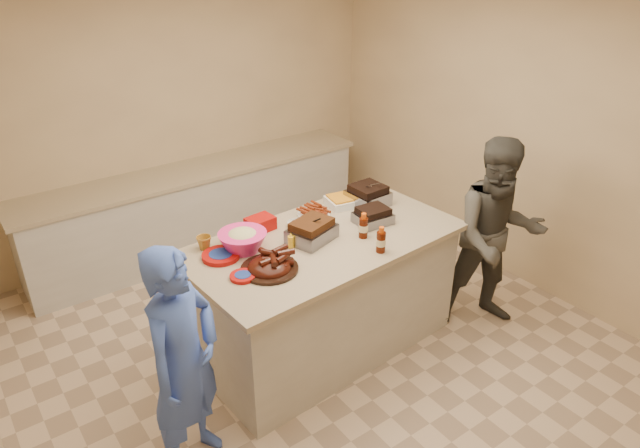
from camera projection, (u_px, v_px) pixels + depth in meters
room at (323, 356)px, 4.57m from camera, size 4.50×5.00×2.70m
back_counter at (199, 209)px, 5.95m from camera, size 3.60×0.64×0.90m
island at (324, 343)px, 4.72m from camera, size 2.15×1.23×0.99m
rib_platter at (270, 270)px, 3.87m from camera, size 0.40×0.40×0.16m
pulled_pork_tray at (312, 240)px, 4.24m from camera, size 0.40×0.35×0.10m
brisket_tray at (373, 223)px, 4.49m from camera, size 0.29×0.25×0.08m
roasting_pan at (368, 204)px, 4.79m from camera, size 0.30×0.30×0.12m
coleslaw_bowl at (243, 250)px, 4.11m from camera, size 0.37×0.37×0.24m
sausage_plate at (314, 215)px, 4.61m from camera, size 0.33×0.33×0.04m
mac_cheese_dish at (346, 204)px, 4.79m from camera, size 0.35×0.29×0.08m
bbq_bottle_a at (380, 252)px, 4.09m from camera, size 0.07×0.07×0.20m
bbq_bottle_b at (363, 237)px, 4.28m from camera, size 0.07×0.07×0.20m
mustard_bottle at (291, 248)px, 4.14m from camera, size 0.05×0.05×0.12m
sauce_bowl at (296, 227)px, 4.43m from camera, size 0.14×0.05×0.14m
plate_stack_large at (221, 258)px, 4.01m from camera, size 0.28×0.28×0.03m
plate_stack_small at (243, 278)px, 3.78m from camera, size 0.19×0.19×0.02m
plastic_cup at (205, 249)px, 4.12m from camera, size 0.11×0.11×0.11m
basket_stack at (261, 230)px, 4.39m from camera, size 0.22×0.17×0.10m
guest_gray at (483, 318)px, 5.02m from camera, size 1.55×1.83×0.63m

